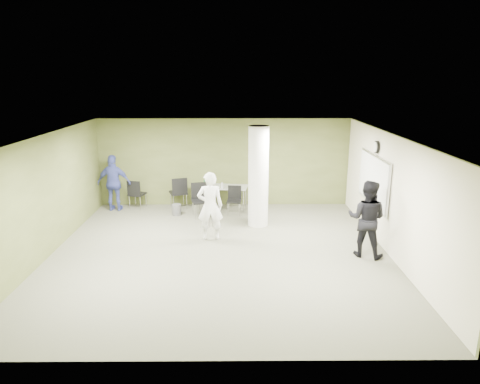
{
  "coord_description": "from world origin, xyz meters",
  "views": [
    {
      "loc": [
        0.41,
        -9.46,
        4.1
      ],
      "look_at": [
        0.49,
        1.0,
        1.24
      ],
      "focal_mm": 32.0,
      "sensor_mm": 36.0,
      "label": 1
    }
  ],
  "objects_px": {
    "woman_white": "(210,206)",
    "folding_table": "(222,188)",
    "chair_back_left": "(136,192)",
    "man_black": "(367,219)",
    "man_blue": "(114,183)"
  },
  "relations": [
    {
      "from": "man_blue",
      "to": "woman_white",
      "type": "bearing_deg",
      "value": 144.0
    },
    {
      "from": "folding_table",
      "to": "man_black",
      "type": "height_order",
      "value": "man_black"
    },
    {
      "from": "woman_white",
      "to": "folding_table",
      "type": "bearing_deg",
      "value": -99.19
    },
    {
      "from": "chair_back_left",
      "to": "folding_table",
      "type": "bearing_deg",
      "value": -164.96
    },
    {
      "from": "chair_back_left",
      "to": "woman_white",
      "type": "bearing_deg",
      "value": 148.91
    },
    {
      "from": "chair_back_left",
      "to": "man_blue",
      "type": "distance_m",
      "value": 0.72
    },
    {
      "from": "woman_white",
      "to": "man_black",
      "type": "bearing_deg",
      "value": 159.51
    },
    {
      "from": "chair_back_left",
      "to": "woman_white",
      "type": "distance_m",
      "value": 3.68
    },
    {
      "from": "man_black",
      "to": "man_blue",
      "type": "xyz_separation_m",
      "value": [
        -6.8,
        3.55,
        -0.03
      ]
    },
    {
      "from": "chair_back_left",
      "to": "man_black",
      "type": "relative_size",
      "value": 0.51
    },
    {
      "from": "folding_table",
      "to": "man_blue",
      "type": "distance_m",
      "value": 3.35
    },
    {
      "from": "woman_white",
      "to": "man_blue",
      "type": "xyz_separation_m",
      "value": [
        -3.13,
        2.5,
        -0.01
      ]
    },
    {
      "from": "folding_table",
      "to": "woman_white",
      "type": "xyz_separation_m",
      "value": [
        -0.22,
        -2.64,
        0.21
      ]
    },
    {
      "from": "man_blue",
      "to": "folding_table",
      "type": "bearing_deg",
      "value": -174.98
    },
    {
      "from": "woman_white",
      "to": "man_black",
      "type": "xyz_separation_m",
      "value": [
        3.67,
        -1.06,
        0.02
      ]
    }
  ]
}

